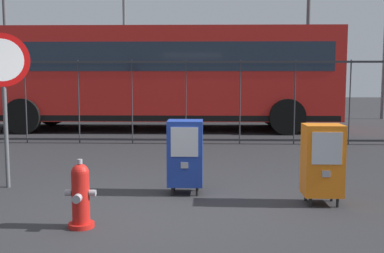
{
  "coord_description": "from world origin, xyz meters",
  "views": [
    {
      "loc": [
        0.53,
        -5.44,
        1.63
      ],
      "look_at": [
        0.3,
        1.2,
        0.9
      ],
      "focal_mm": 43.49,
      "sensor_mm": 36.0,
      "label": 1
    }
  ],
  "objects_px": {
    "newspaper_box_secondary": "(185,153)",
    "bus_near": "(158,73)",
    "fire_hydrant": "(81,196)",
    "street_light_near_right": "(124,2)",
    "street_light_far_left": "(309,14)",
    "newspaper_box_primary": "(322,160)",
    "street_light_near_left": "(5,15)",
    "stop_sign": "(3,78)",
    "bus_far": "(163,74)"
  },
  "relations": [
    {
      "from": "newspaper_box_secondary",
      "to": "bus_near",
      "type": "relative_size",
      "value": 0.1
    },
    {
      "from": "fire_hydrant",
      "to": "newspaper_box_secondary",
      "type": "relative_size",
      "value": 0.73
    },
    {
      "from": "street_light_near_right",
      "to": "street_light_far_left",
      "type": "relative_size",
      "value": 1.27
    },
    {
      "from": "newspaper_box_primary",
      "to": "street_light_near_left",
      "type": "xyz_separation_m",
      "value": [
        -8.84,
        11.1,
        3.25
      ]
    },
    {
      "from": "newspaper_box_secondary",
      "to": "street_light_far_left",
      "type": "bearing_deg",
      "value": 69.76
    },
    {
      "from": "stop_sign",
      "to": "bus_far",
      "type": "relative_size",
      "value": 0.21
    },
    {
      "from": "stop_sign",
      "to": "street_light_far_left",
      "type": "xyz_separation_m",
      "value": [
        6.41,
        10.03,
        2.17
      ]
    },
    {
      "from": "street_light_far_left",
      "to": "bus_near",
      "type": "bearing_deg",
      "value": -152.68
    },
    {
      "from": "street_light_near_left",
      "to": "bus_far",
      "type": "bearing_deg",
      "value": 17.0
    },
    {
      "from": "newspaper_box_secondary",
      "to": "bus_far",
      "type": "relative_size",
      "value": 0.1
    },
    {
      "from": "stop_sign",
      "to": "street_light_near_left",
      "type": "height_order",
      "value": "street_light_near_left"
    },
    {
      "from": "newspaper_box_primary",
      "to": "street_light_near_right",
      "type": "height_order",
      "value": "street_light_near_right"
    },
    {
      "from": "stop_sign",
      "to": "street_light_near_right",
      "type": "distance_m",
      "value": 13.3
    },
    {
      "from": "bus_far",
      "to": "fire_hydrant",
      "type": "bearing_deg",
      "value": -87.91
    },
    {
      "from": "newspaper_box_primary",
      "to": "stop_sign",
      "type": "distance_m",
      "value": 4.55
    },
    {
      "from": "bus_near",
      "to": "street_light_near_left",
      "type": "height_order",
      "value": "street_light_near_left"
    },
    {
      "from": "fire_hydrant",
      "to": "bus_far",
      "type": "bearing_deg",
      "value": 91.92
    },
    {
      "from": "stop_sign",
      "to": "street_light_near_left",
      "type": "xyz_separation_m",
      "value": [
        -4.47,
        10.37,
        2.22
      ]
    },
    {
      "from": "fire_hydrant",
      "to": "bus_far",
      "type": "xyz_separation_m",
      "value": [
        -0.46,
        13.81,
        1.36
      ]
    },
    {
      "from": "street_light_near_right",
      "to": "street_light_far_left",
      "type": "distance_m",
      "value": 7.59
    },
    {
      "from": "newspaper_box_primary",
      "to": "bus_far",
      "type": "xyz_separation_m",
      "value": [
        -3.27,
        12.8,
        1.14
      ]
    },
    {
      "from": "newspaper_box_primary",
      "to": "bus_far",
      "type": "distance_m",
      "value": 13.26
    },
    {
      "from": "newspaper_box_primary",
      "to": "newspaper_box_secondary",
      "type": "distance_m",
      "value": 1.82
    },
    {
      "from": "stop_sign",
      "to": "bus_near",
      "type": "distance_m",
      "value": 7.59
    },
    {
      "from": "fire_hydrant",
      "to": "street_light_near_right",
      "type": "relative_size",
      "value": 0.09
    },
    {
      "from": "stop_sign",
      "to": "bus_far",
      "type": "distance_m",
      "value": 12.12
    },
    {
      "from": "bus_near",
      "to": "street_light_near_left",
      "type": "xyz_separation_m",
      "value": [
        -5.89,
        2.91,
        2.12
      ]
    },
    {
      "from": "newspaper_box_secondary",
      "to": "bus_far",
      "type": "distance_m",
      "value": 12.46
    },
    {
      "from": "fire_hydrant",
      "to": "bus_near",
      "type": "bearing_deg",
      "value": 90.91
    },
    {
      "from": "newspaper_box_secondary",
      "to": "street_light_near_left",
      "type": "distance_m",
      "value": 13.17
    },
    {
      "from": "street_light_near_left",
      "to": "street_light_near_right",
      "type": "bearing_deg",
      "value": 33.23
    },
    {
      "from": "newspaper_box_primary",
      "to": "street_light_near_left",
      "type": "relative_size",
      "value": 0.16
    },
    {
      "from": "newspaper_box_primary",
      "to": "bus_near",
      "type": "distance_m",
      "value": 8.78
    },
    {
      "from": "street_light_near_left",
      "to": "street_light_near_right",
      "type": "relative_size",
      "value": 0.8
    },
    {
      "from": "bus_far",
      "to": "street_light_far_left",
      "type": "relative_size",
      "value": 1.63
    },
    {
      "from": "newspaper_box_primary",
      "to": "street_light_far_left",
      "type": "relative_size",
      "value": 0.16
    },
    {
      "from": "newspaper_box_primary",
      "to": "fire_hydrant",
      "type": "bearing_deg",
      "value": -160.19
    },
    {
      "from": "street_light_far_left",
      "to": "bus_far",
      "type": "bearing_deg",
      "value": 159.02
    },
    {
      "from": "newspaper_box_secondary",
      "to": "street_light_far_left",
      "type": "relative_size",
      "value": 0.16
    },
    {
      "from": "bus_near",
      "to": "street_light_far_left",
      "type": "height_order",
      "value": "street_light_far_left"
    },
    {
      "from": "bus_far",
      "to": "street_light_far_left",
      "type": "distance_m",
      "value": 6.04
    },
    {
      "from": "newspaper_box_secondary",
      "to": "street_light_near_left",
      "type": "relative_size",
      "value": 0.16
    },
    {
      "from": "street_light_near_left",
      "to": "stop_sign",
      "type": "bearing_deg",
      "value": -66.69
    },
    {
      "from": "fire_hydrant",
      "to": "stop_sign",
      "type": "height_order",
      "value": "stop_sign"
    },
    {
      "from": "bus_far",
      "to": "street_light_near_left",
      "type": "height_order",
      "value": "street_light_near_left"
    },
    {
      "from": "fire_hydrant",
      "to": "stop_sign",
      "type": "distance_m",
      "value": 2.65
    },
    {
      "from": "bus_far",
      "to": "street_light_far_left",
      "type": "height_order",
      "value": "street_light_far_left"
    },
    {
      "from": "newspaper_box_primary",
      "to": "bus_near",
      "type": "xyz_separation_m",
      "value": [
        -2.96,
        8.19,
        1.14
      ]
    },
    {
      "from": "fire_hydrant",
      "to": "newspaper_box_primary",
      "type": "relative_size",
      "value": 0.73
    },
    {
      "from": "newspaper_box_primary",
      "to": "bus_far",
      "type": "relative_size",
      "value": 0.1
    }
  ]
}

